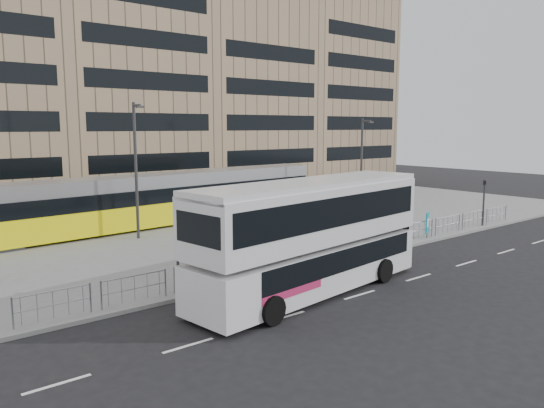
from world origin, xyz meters
TOP-DOWN VIEW (x-y plane):
  - ground at (0.00, 0.00)m, footprint 120.00×120.00m
  - plaza at (0.00, 12.00)m, footprint 64.00×24.00m
  - kerb at (0.00, 0.05)m, footprint 64.00×0.25m
  - building_row at (1.55, 34.27)m, footprint 70.40×18.40m
  - pedestrian_barrier at (2.00, 0.50)m, footprint 32.07×0.07m
  - road_markings at (1.00, -4.00)m, footprint 62.00×0.12m
  - double_decker_bus at (-3.35, -2.54)m, footprint 11.87×4.08m
  - tram at (-2.76, 14.47)m, footprint 29.72×5.25m
  - station_sign at (9.19, 3.15)m, footprint 1.74×0.40m
  - ad_panel at (9.08, 0.46)m, footprint 0.78×0.40m
  - pedestrian at (0.83, 7.42)m, footprint 0.55×0.66m
  - traffic_light_west at (-7.82, 0.50)m, footprint 0.19×0.22m
  - traffic_light_east at (15.49, 0.50)m, footprint 0.23×0.25m
  - lamp_post_west at (-4.45, 11.33)m, footprint 0.45×1.04m
  - lamp_post_east at (14.41, 10.39)m, footprint 0.45×1.04m

SIDE VIEW (x-z plane):
  - ground at x=0.00m, z-range 0.00..0.00m
  - road_markings at x=1.00m, z-range 0.00..0.01m
  - kerb at x=0.00m, z-range -0.01..0.16m
  - plaza at x=0.00m, z-range 0.00..0.15m
  - pedestrian at x=0.83m, z-range 0.15..1.70m
  - pedestrian_barrier at x=2.00m, z-range 0.43..1.53m
  - ad_panel at x=9.08m, z-range 0.28..1.84m
  - station_sign at x=9.19m, z-range 0.54..2.57m
  - tram at x=-2.76m, z-range 0.16..3.64m
  - traffic_light_west at x=-7.82m, z-range 0.57..3.67m
  - traffic_light_east at x=15.49m, z-range 0.57..3.67m
  - double_decker_bus at x=-3.35m, z-range 0.19..4.84m
  - lamp_post_east at x=14.41m, z-range 0.52..7.81m
  - lamp_post_west at x=-4.45m, z-range 0.52..8.58m
  - building_row at x=1.55m, z-range -2.69..28.51m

